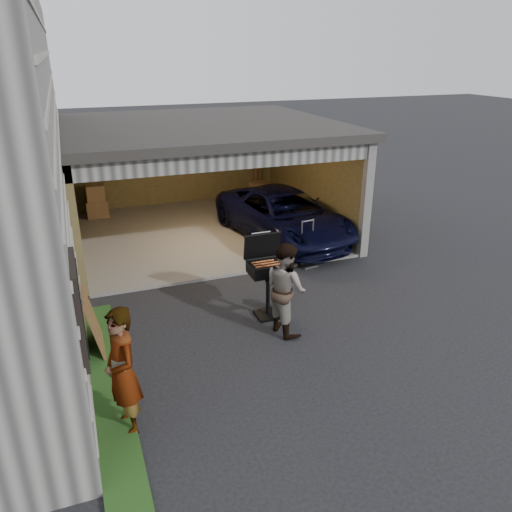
# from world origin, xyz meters

# --- Properties ---
(ground) EXTENTS (80.00, 80.00, 0.00)m
(ground) POSITION_xyz_m (0.00, 0.00, 0.00)
(ground) COLOR black
(ground) RESTS_ON ground
(groundcover_strip) EXTENTS (0.50, 8.00, 0.06)m
(groundcover_strip) POSITION_xyz_m (-2.25, -1.00, 0.03)
(groundcover_strip) COLOR #193814
(groundcover_strip) RESTS_ON ground
(garage) EXTENTS (6.80, 6.30, 2.90)m
(garage) POSITION_xyz_m (0.76, 6.79, 1.87)
(garage) COLOR #605E59
(garage) RESTS_ON ground
(minivan) EXTENTS (2.67, 4.68, 1.23)m
(minivan) POSITION_xyz_m (2.56, 5.20, 0.62)
(minivan) COLOR black
(minivan) RESTS_ON ground
(woman) EXTENTS (0.58, 0.73, 1.75)m
(woman) POSITION_xyz_m (-2.10, -0.50, 0.88)
(woman) COLOR silver
(woman) RESTS_ON ground
(man) EXTENTS (0.76, 0.90, 1.64)m
(man) POSITION_xyz_m (0.80, 1.05, 0.82)
(man) COLOR #47301C
(man) RESTS_ON ground
(bbq_grill) EXTENTS (0.69, 0.60, 1.53)m
(bbq_grill) POSITION_xyz_m (0.71, 1.67, 0.91)
(bbq_grill) COLOR black
(bbq_grill) RESTS_ON ground
(propane_tank) EXTENTS (0.31, 0.31, 0.42)m
(propane_tank) POSITION_xyz_m (1.01, 1.61, 0.21)
(propane_tank) COLOR silver
(propane_tank) RESTS_ON ground
(plywood_panel) EXTENTS (0.25, 0.91, 1.00)m
(plywood_panel) POSITION_xyz_m (-2.34, 1.57, 0.50)
(plywood_panel) COLOR brown
(plywood_panel) RESTS_ON ground
(hand_truck) EXTENTS (0.47, 0.38, 1.09)m
(hand_truck) POSITION_xyz_m (2.42, 3.47, 0.21)
(hand_truck) COLOR gray
(hand_truck) RESTS_ON ground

